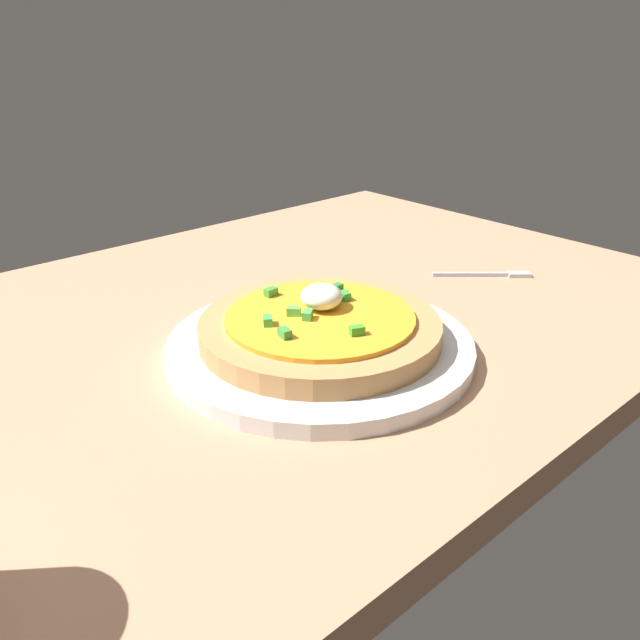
{
  "coord_description": "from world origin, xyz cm",
  "views": [
    {
      "loc": [
        -34.53,
        -51.35,
        32.12
      ],
      "look_at": [
        3.03,
        -9.92,
        6.68
      ],
      "focal_mm": 36.88,
      "sensor_mm": 36.0,
      "label": 1
    }
  ],
  "objects": [
    {
      "name": "pizza",
      "position": [
        3.07,
        -9.88,
        5.95
      ],
      "size": [
        22.78,
        22.78,
        4.88
      ],
      "color": "tan",
      "rests_on": "plate"
    },
    {
      "name": "dining_table",
      "position": [
        0.0,
        0.0,
        1.57
      ],
      "size": [
        108.41,
        67.4,
        3.14
      ],
      "primitive_type": "cube",
      "color": "tan",
      "rests_on": "ground"
    },
    {
      "name": "fork",
      "position": [
        32.91,
        -8.67,
        3.39
      ],
      "size": [
        9.71,
        8.93,
        0.5
      ],
      "rotation": [
        0.0,
        0.0,
        -0.74
      ],
      "color": "#B7B7BC",
      "rests_on": "dining_table"
    },
    {
      "name": "plate",
      "position": [
        3.03,
        -9.92,
        3.91
      ],
      "size": [
        29.09,
        29.09,
        1.54
      ],
      "primitive_type": "cylinder",
      "color": "silver",
      "rests_on": "dining_table"
    }
  ]
}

